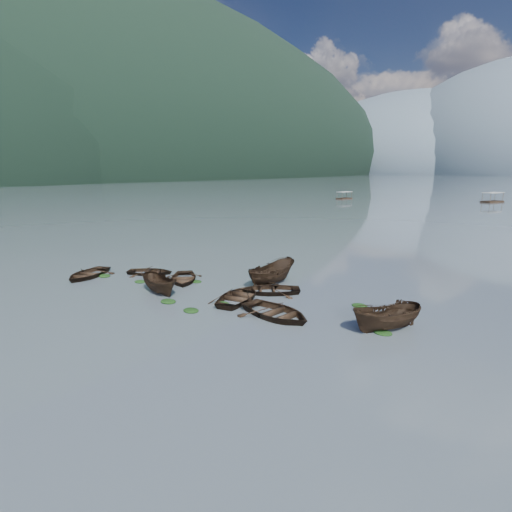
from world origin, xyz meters
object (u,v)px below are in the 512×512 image
Objects in this scene: rowboat_3 at (239,300)px; pontoon_left at (344,199)px; rowboat_0 at (88,277)px; pontoon_centre at (492,202)px.

pontoon_left reaches higher than rowboat_3.
pontoon_centre reaches higher than rowboat_0.
pontoon_left is 0.82× the size of pontoon_centre.
pontoon_left is 39.14m from pontoon_centre.
pontoon_left reaches higher than rowboat_0.
rowboat_0 is at bearing -74.49° from pontoon_centre.
rowboat_3 is 104.56m from pontoon_centre.
rowboat_3 is 0.69× the size of pontoon_centre.
pontoon_centre is at bearing 59.83° from rowboat_0.
pontoon_centre is (-0.38, 104.56, 0.00)m from rowboat_3.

